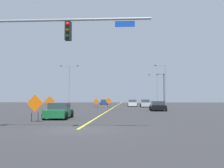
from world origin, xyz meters
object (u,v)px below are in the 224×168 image
Objects in this scene: construction_sign_right_lane at (96,102)px; street_lamp_near_left at (163,88)px; street_lamp_mid_left at (69,82)px; car_silver_passing at (145,104)px; car_green_approaching at (59,111)px; street_lamp_near_right at (164,83)px; car_white_mid at (132,103)px; construction_sign_left_lane at (35,104)px; car_black_far at (158,106)px; construction_sign_median_far at (109,102)px; street_lamp_far_left at (157,86)px; construction_sign_median_near at (50,102)px; car_blue_near at (104,102)px.

street_lamp_near_left is at bearing 38.90° from construction_sign_right_lane.
street_lamp_mid_left is 2.31× the size of car_silver_passing.
street_lamp_near_left reaches higher than car_green_approaching.
construction_sign_right_lane is at bearing -150.95° from street_lamp_near_right.
construction_sign_left_lane is at bearing -101.67° from car_white_mid.
construction_sign_right_lane is 14.22m from car_black_far.
car_green_approaching is at bearing -78.39° from street_lamp_mid_left.
street_lamp_near_right is at bearing -17.09° from car_white_mid.
construction_sign_left_lane reaches higher than car_white_mid.
construction_sign_left_lane is at bearing -111.95° from street_lamp_near_right.
street_lamp_mid_left is at bearing 128.01° from construction_sign_median_far.
car_green_approaching is (-13.32, -32.04, -4.16)m from street_lamp_near_right.
street_lamp_far_left is 34.44m from car_black_far.
construction_sign_right_lane is (-2.19, -0.62, -0.09)m from construction_sign_median_far.
construction_sign_median_near is 10.93m from car_green_approaching.
car_black_far is (7.58, -10.95, -0.50)m from construction_sign_median_far.
construction_sign_right_lane is 11.43m from car_white_mid.
car_blue_near is at bearing 90.88° from car_green_approaching.
construction_sign_left_lane is 20.73m from car_black_far.
car_blue_near is (-14.40, 2.76, -4.27)m from street_lamp_far_left.
construction_sign_left_lane is 0.52× the size of car_white_mid.
car_white_mid is at bearing 65.84° from construction_sign_median_near.
street_lamp_far_left reaches higher than car_white_mid.
construction_sign_median_far is 0.91× the size of construction_sign_median_near.
car_green_approaching is (7.91, -38.51, -4.98)m from street_lamp_mid_left.
street_lamp_near_right is at bearing -53.57° from car_blue_near.
car_silver_passing is (-4.38, -18.43, -4.25)m from street_lamp_far_left.
street_lamp_mid_left is 15.33m from car_blue_near.
construction_sign_median_far is 13.33m from car_black_far.
construction_sign_left_lane is 54.40m from car_blue_near.
street_lamp_near_left reaches higher than car_black_far.
construction_sign_right_lane is at bearing -150.09° from car_silver_passing.
construction_sign_left_lane is at bearing -90.12° from car_blue_near.
street_lamp_far_left is 1.99× the size of car_silver_passing.
street_lamp_near_right reaches higher than car_blue_near.
construction_sign_median_far is at bearing -146.24° from car_silver_passing.
construction_sign_median_near reaches higher than car_green_approaching.
street_lamp_mid_left is at bearing 98.06° from construction_sign_median_near.
car_green_approaching is at bearing -69.04° from construction_sign_median_near.
construction_sign_median_far is (-10.96, -6.68, -3.63)m from street_lamp_near_right.
construction_sign_median_near is (4.01, -28.32, -4.32)m from street_lamp_mid_left.
construction_sign_median_far is 0.47× the size of car_white_mid.
construction_sign_median_far is 16.41m from construction_sign_median_near.
construction_sign_right_lane is 0.44× the size of car_black_far.
construction_sign_median_far is at bearing 84.68° from car_green_approaching.
car_green_approaching is at bearing 74.39° from construction_sign_left_lane.
street_lamp_far_left is at bearing 65.36° from construction_sign_median_near.
construction_sign_left_lane is at bearing -92.21° from construction_sign_right_lane.
street_lamp_near_right is (-0.30, -16.34, -0.16)m from street_lamp_far_left.
street_lamp_mid_left is at bearing 153.50° from car_silver_passing.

